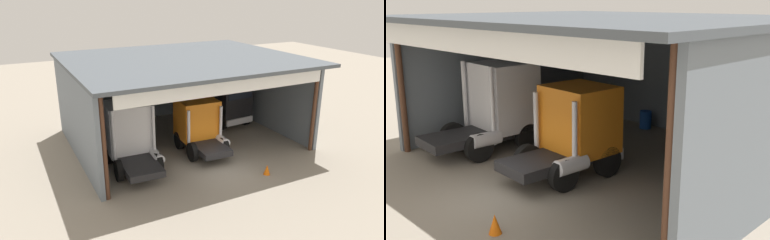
% 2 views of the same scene
% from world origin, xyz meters
% --- Properties ---
extents(ground_plane, '(80.00, 80.00, 0.00)m').
position_xyz_m(ground_plane, '(0.00, 0.00, 0.00)').
color(ground_plane, gray).
rests_on(ground_plane, ground).
extents(workshop_shed, '(14.06, 12.03, 5.61)m').
position_xyz_m(workshop_shed, '(0.00, 6.32, 3.90)').
color(workshop_shed, slate).
rests_on(workshop_shed, ground).
extents(truck_white_right_bay, '(2.73, 4.90, 3.71)m').
position_xyz_m(truck_white_right_bay, '(-4.23, 3.24, 1.90)').
color(truck_white_right_bay, white).
rests_on(truck_white_right_bay, ground).
extents(truck_orange_center_left_bay, '(2.60, 4.38, 3.22)m').
position_xyz_m(truck_orange_center_left_bay, '(0.26, 3.40, 1.69)').
color(truck_orange_center_left_bay, orange).
rests_on(truck_orange_center_left_bay, ground).
extents(truck_black_left_bay, '(2.74, 4.24, 3.67)m').
position_xyz_m(truck_black_left_bay, '(4.45, 6.54, 1.91)').
color(truck_black_left_bay, black).
rests_on(truck_black_left_bay, ground).
extents(oil_drum, '(0.58, 0.58, 0.88)m').
position_xyz_m(oil_drum, '(-1.68, 10.21, 0.44)').
color(oil_drum, '#194CB2').
rests_on(oil_drum, ground).
extents(tool_cart, '(0.90, 0.60, 1.00)m').
position_xyz_m(tool_cart, '(-5.59, 9.08, 0.50)').
color(tool_cart, red).
rests_on(tool_cart, ground).
extents(traffic_cone, '(0.36, 0.36, 0.56)m').
position_xyz_m(traffic_cone, '(1.98, -1.29, 0.28)').
color(traffic_cone, orange).
rests_on(traffic_cone, ground).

